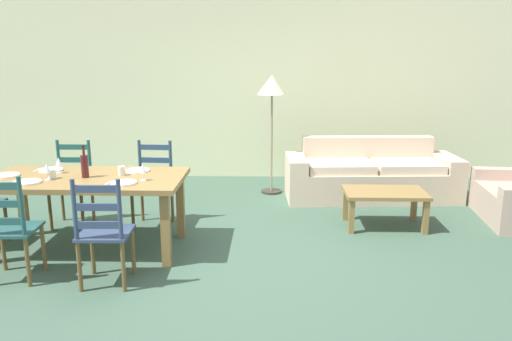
# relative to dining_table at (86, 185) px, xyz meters

# --- Properties ---
(ground_plane) EXTENTS (9.60, 9.60, 0.02)m
(ground_plane) POSITION_rel_dining_table_xyz_m (1.31, -0.10, -0.67)
(ground_plane) COLOR #3B5644
(wall_far) EXTENTS (9.60, 0.16, 2.70)m
(wall_far) POSITION_rel_dining_table_xyz_m (1.31, 3.20, 0.69)
(wall_far) COLOR beige
(wall_far) RESTS_ON ground_plane
(dining_table) EXTENTS (1.90, 0.96, 0.75)m
(dining_table) POSITION_rel_dining_table_xyz_m (0.00, 0.00, 0.00)
(dining_table) COLOR olive
(dining_table) RESTS_ON ground_plane
(dining_chair_near_left) EXTENTS (0.44, 0.42, 0.96)m
(dining_chair_near_left) POSITION_rel_dining_table_xyz_m (-0.41, -0.73, -0.19)
(dining_chair_near_left) COLOR #23504F
(dining_chair_near_left) RESTS_ON ground_plane
(dining_chair_near_right) EXTENTS (0.43, 0.41, 0.96)m
(dining_chair_near_right) POSITION_rel_dining_table_xyz_m (0.42, -0.79, -0.19)
(dining_chair_near_right) COLOR navy
(dining_chair_near_right) RESTS_ON ground_plane
(dining_chair_far_left) EXTENTS (0.42, 0.40, 0.96)m
(dining_chair_far_left) POSITION_rel_dining_table_xyz_m (-0.46, 0.77, -0.19)
(dining_chair_far_left) COLOR #22584E
(dining_chair_far_left) RESTS_ON ground_plane
(dining_chair_far_right) EXTENTS (0.44, 0.42, 0.96)m
(dining_chair_far_right) POSITION_rel_dining_table_xyz_m (0.47, 0.78, -0.19)
(dining_chair_far_right) COLOR navy
(dining_chair_far_right) RESTS_ON ground_plane
(dinner_plate_near_left) EXTENTS (0.24, 0.24, 0.02)m
(dinner_plate_near_left) POSITION_rel_dining_table_xyz_m (-0.45, -0.25, 0.10)
(dinner_plate_near_left) COLOR white
(dinner_plate_near_left) RESTS_ON dining_table
(fork_near_left) EXTENTS (0.02, 0.17, 0.01)m
(fork_near_left) POSITION_rel_dining_table_xyz_m (-0.60, -0.25, 0.09)
(fork_near_left) COLOR silver
(fork_near_left) RESTS_ON dining_table
(dinner_plate_near_right) EXTENTS (0.24, 0.24, 0.02)m
(dinner_plate_near_right) POSITION_rel_dining_table_xyz_m (0.45, -0.25, 0.10)
(dinner_plate_near_right) COLOR white
(dinner_plate_near_right) RESTS_ON dining_table
(fork_near_right) EXTENTS (0.03, 0.17, 0.01)m
(fork_near_right) POSITION_rel_dining_table_xyz_m (0.30, -0.25, 0.09)
(fork_near_right) COLOR silver
(fork_near_right) RESTS_ON dining_table
(dinner_plate_far_left) EXTENTS (0.24, 0.24, 0.02)m
(dinner_plate_far_left) POSITION_rel_dining_table_xyz_m (-0.45, 0.25, 0.10)
(dinner_plate_far_left) COLOR white
(dinner_plate_far_left) RESTS_ON dining_table
(fork_far_left) EXTENTS (0.03, 0.17, 0.01)m
(fork_far_left) POSITION_rel_dining_table_xyz_m (-0.60, 0.25, 0.09)
(fork_far_left) COLOR silver
(fork_far_left) RESTS_ON dining_table
(dinner_plate_far_right) EXTENTS (0.24, 0.24, 0.02)m
(dinner_plate_far_right) POSITION_rel_dining_table_xyz_m (0.45, 0.25, 0.10)
(dinner_plate_far_right) COLOR white
(dinner_plate_far_right) RESTS_ON dining_table
(fork_far_right) EXTENTS (0.02, 0.17, 0.01)m
(fork_far_right) POSITION_rel_dining_table_xyz_m (0.30, 0.25, 0.09)
(fork_far_right) COLOR silver
(fork_far_right) RESTS_ON dining_table
(dinner_plate_head_west) EXTENTS (0.24, 0.24, 0.02)m
(dinner_plate_head_west) POSITION_rel_dining_table_xyz_m (-0.78, 0.00, 0.10)
(dinner_plate_head_west) COLOR white
(dinner_plate_head_west) RESTS_ON dining_table
(wine_bottle) EXTENTS (0.07, 0.07, 0.32)m
(wine_bottle) POSITION_rel_dining_table_xyz_m (0.01, -0.02, 0.20)
(wine_bottle) COLOR #471919
(wine_bottle) RESTS_ON dining_table
(wine_glass_near_left) EXTENTS (0.06, 0.06, 0.16)m
(wine_glass_near_left) POSITION_rel_dining_table_xyz_m (-0.31, -0.13, 0.20)
(wine_glass_near_left) COLOR white
(wine_glass_near_left) RESTS_ON dining_table
(wine_glass_near_right) EXTENTS (0.06, 0.06, 0.16)m
(wine_glass_near_right) POSITION_rel_dining_table_xyz_m (0.60, -0.13, 0.20)
(wine_glass_near_right) COLOR white
(wine_glass_near_right) RESTS_ON dining_table
(wine_glass_far_left) EXTENTS (0.06, 0.06, 0.16)m
(wine_glass_far_left) POSITION_rel_dining_table_xyz_m (-0.32, 0.15, 0.20)
(wine_glass_far_left) COLOR white
(wine_glass_far_left) RESTS_ON dining_table
(coffee_cup_primary) EXTENTS (0.07, 0.07, 0.09)m
(coffee_cup_primary) POSITION_rel_dining_table_xyz_m (0.33, 0.08, 0.13)
(coffee_cup_primary) COLOR beige
(coffee_cup_primary) RESTS_ON dining_table
(coffee_cup_secondary) EXTENTS (0.07, 0.07, 0.09)m
(coffee_cup_secondary) POSITION_rel_dining_table_xyz_m (-0.29, -0.08, 0.13)
(coffee_cup_secondary) COLOR beige
(coffee_cup_secondary) RESTS_ON dining_table
(couch) EXTENTS (2.32, 0.93, 0.80)m
(couch) POSITION_rel_dining_table_xyz_m (3.16, 1.99, -0.37)
(couch) COLOR beige
(couch) RESTS_ON ground_plane
(coffee_table) EXTENTS (0.90, 0.56, 0.42)m
(coffee_table) POSITION_rel_dining_table_xyz_m (3.09, 0.78, -0.31)
(coffee_table) COLOR olive
(coffee_table) RESTS_ON ground_plane
(standing_lamp) EXTENTS (0.40, 0.40, 1.64)m
(standing_lamp) POSITION_rel_dining_table_xyz_m (1.81, 2.18, 0.75)
(standing_lamp) COLOR #332D28
(standing_lamp) RESTS_ON ground_plane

